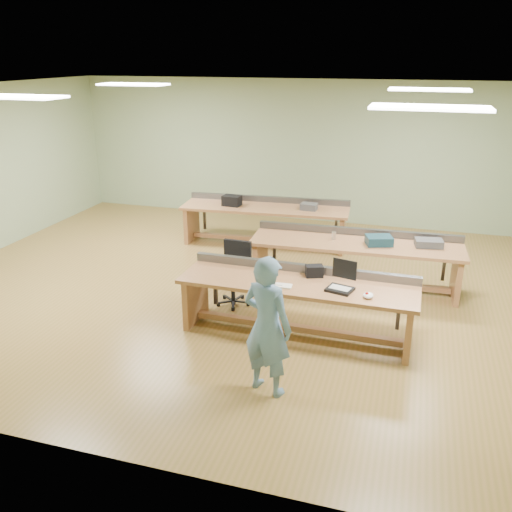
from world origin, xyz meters
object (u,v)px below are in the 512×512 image
at_px(workbench_mid, 355,253).
at_px(person, 267,326).
at_px(parts_bin_grey, 429,243).
at_px(laptop_base, 340,289).
at_px(mug, 373,240).
at_px(task_chair, 234,282).
at_px(workbench_back, 265,216).
at_px(drinks_can, 334,236).
at_px(camera_bag, 314,271).
at_px(parts_bin_teal, 379,240).
at_px(workbench_front, 298,295).

distance_m(workbench_mid, person, 3.19).
relative_size(person, parts_bin_grey, 3.91).
distance_m(laptop_base, mug, 1.95).
height_order(workbench_mid, person, person).
bearing_deg(task_chair, workbench_back, 98.35).
xyz_separation_m(workbench_back, parts_bin_grey, (2.98, -1.49, 0.24)).
height_order(task_chair, drinks_can, task_chair).
xyz_separation_m(workbench_back, person, (1.34, -4.71, 0.23)).
height_order(camera_bag, parts_bin_teal, camera_bag).
bearing_deg(task_chair, workbench_front, -28.45).
height_order(camera_bag, drinks_can, camera_bag).
relative_size(workbench_back, parts_bin_teal, 8.39).
bearing_deg(parts_bin_grey, workbench_mid, -175.16).
height_order(workbench_mid, parts_bin_grey, same).
bearing_deg(parts_bin_teal, parts_bin_grey, 10.06).
distance_m(workbench_front, mug, 1.97).
bearing_deg(camera_bag, mug, 48.15).
bearing_deg(camera_bag, parts_bin_teal, 44.32).
distance_m(workbench_mid, laptop_base, 1.93).
relative_size(laptop_base, camera_bag, 1.39).
bearing_deg(drinks_can, parts_bin_grey, 3.34).
height_order(person, parts_bin_teal, person).
bearing_deg(workbench_back, workbench_front, -72.00).
xyz_separation_m(camera_bag, parts_bin_grey, (1.44, 1.65, -0.02)).
relative_size(parts_bin_grey, mug, 3.35).
xyz_separation_m(workbench_back, camera_bag, (1.54, -3.14, 0.26)).
relative_size(task_chair, parts_bin_teal, 2.43).
xyz_separation_m(workbench_front, workbench_mid, (0.53, 1.78, 0.00)).
distance_m(workbench_back, laptop_base, 4.00).
xyz_separation_m(workbench_front, person, (-0.03, -1.35, 0.23)).
distance_m(camera_bag, drinks_can, 1.57).
height_order(workbench_front, parts_bin_teal, parts_bin_teal).
distance_m(laptop_base, task_chair, 1.87).
relative_size(laptop_base, drinks_can, 2.55).
xyz_separation_m(laptop_base, camera_bag, (-0.39, 0.36, 0.06)).
distance_m(workbench_back, camera_bag, 3.51).
bearing_deg(laptop_base, parts_bin_teal, 94.52).
bearing_deg(drinks_can, mug, 1.22).
height_order(laptop_base, task_chair, task_chair).
height_order(workbench_mid, laptop_base, workbench_mid).
bearing_deg(workbench_back, camera_bag, -68.09).
distance_m(workbench_front, parts_bin_grey, 2.47).
bearing_deg(workbench_back, mug, -40.21).
xyz_separation_m(parts_bin_grey, mug, (-0.83, -0.07, -0.01)).
bearing_deg(drinks_can, workbench_back, 134.61).
bearing_deg(workbench_front, workbench_mid, 74.21).
height_order(workbench_back, drinks_can, drinks_can).
bearing_deg(person, task_chair, -43.84).
xyz_separation_m(camera_bag, drinks_can, (0.01, 1.56, -0.01)).
relative_size(workbench_back, task_chair, 3.46).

